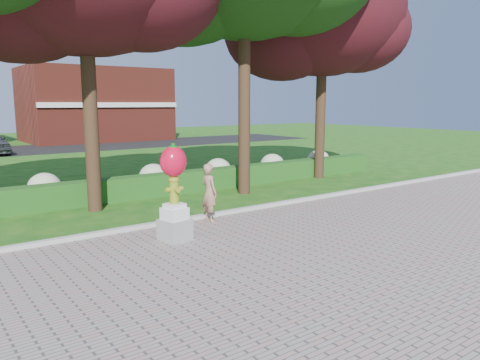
{
  "coord_description": "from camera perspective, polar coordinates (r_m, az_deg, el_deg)",
  "views": [
    {
      "loc": [
        -6.86,
        -8.31,
        3.35
      ],
      "look_at": [
        -0.01,
        1.0,
        1.44
      ],
      "focal_mm": 35.0,
      "sensor_mm": 36.0,
      "label": 1
    }
  ],
  "objects": [
    {
      "name": "woman",
      "position": [
        13.17,
        -3.77,
        -1.54
      ],
      "size": [
        0.4,
        0.6,
        1.64
      ],
      "primitive_type": "imported",
      "rotation": [
        0.0,
        0.0,
        1.58
      ],
      "color": "#9F735B",
      "rests_on": "walkway"
    },
    {
      "name": "tree_far_right",
      "position": [
        21.62,
        9.75,
        18.87
      ],
      "size": [
        7.88,
        6.72,
        10.21
      ],
      "color": "black",
      "rests_on": "ground"
    },
    {
      "name": "ground",
      "position": [
        11.28,
        3.07,
        -7.92
      ],
      "size": [
        100.0,
        100.0,
        0.0
      ],
      "primitive_type": "plane",
      "color": "#154E13",
      "rests_on": "ground"
    },
    {
      "name": "curb",
      "position": [
        13.62,
        -4.99,
        -4.58
      ],
      "size": [
        40.0,
        0.18,
        0.15
      ],
      "primitive_type": "cube",
      "color": "#ADADA5",
      "rests_on": "ground"
    },
    {
      "name": "lawn_hedge",
      "position": [
        17.03,
        -12.04,
        -0.82
      ],
      "size": [
        24.0,
        0.7,
        0.8
      ],
      "primitive_type": "cube",
      "color": "#174814",
      "rests_on": "ground"
    },
    {
      "name": "hydrant_sculpture",
      "position": [
        11.36,
        -8.04,
        -1.15
      ],
      "size": [
        0.75,
        0.75,
        2.37
      ],
      "rotation": [
        0.0,
        0.0,
        0.2
      ],
      "color": "gray",
      "rests_on": "walkway"
    },
    {
      "name": "hydrangea_row",
      "position": [
        18.14,
        -11.72,
        0.29
      ],
      "size": [
        20.1,
        1.1,
        0.99
      ],
      "color": "#9CA57E",
      "rests_on": "ground"
    },
    {
      "name": "walkway",
      "position": [
        8.76,
        20.42,
        -13.6
      ],
      "size": [
        40.0,
        14.0,
        0.04
      ],
      "primitive_type": "cube",
      "color": "gray",
      "rests_on": "ground"
    },
    {
      "name": "building_right",
      "position": [
        44.84,
        -17.22,
        8.76
      ],
      "size": [
        12.0,
        8.0,
        6.4
      ],
      "primitive_type": "cube",
      "color": "maroon",
      "rests_on": "ground"
    },
    {
      "name": "street",
      "position": [
        37.1,
        -25.6,
        3.28
      ],
      "size": [
        50.0,
        8.0,
        0.02
      ],
      "primitive_type": "cube",
      "color": "black",
      "rests_on": "ground"
    }
  ]
}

